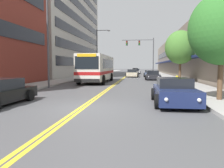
# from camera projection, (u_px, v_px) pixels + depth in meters

# --- Properties ---
(ground_plane) EXTENTS (240.00, 240.00, 0.00)m
(ground_plane) POSITION_uv_depth(u_px,v_px,m) (128.00, 75.00, 46.64)
(ground_plane) COLOR #4C4C4F
(sidewalk_left) EXTENTS (3.27, 106.00, 0.15)m
(sidewalk_left) POSITION_uv_depth(u_px,v_px,m) (95.00, 75.00, 47.53)
(sidewalk_left) COLOR #9E9B96
(sidewalk_left) RESTS_ON ground_plane
(sidewalk_right) EXTENTS (3.27, 106.00, 0.15)m
(sidewalk_right) POSITION_uv_depth(u_px,v_px,m) (162.00, 75.00, 45.74)
(sidewalk_right) COLOR #9E9B96
(sidewalk_right) RESTS_ON ground_plane
(centre_line) EXTENTS (0.34, 106.00, 0.01)m
(centre_line) POSITION_uv_depth(u_px,v_px,m) (128.00, 75.00, 46.64)
(centre_line) COLOR yellow
(centre_line) RESTS_ON ground_plane
(office_tower_left) EXTENTS (12.08, 31.92, 24.18)m
(office_tower_left) POSITION_uv_depth(u_px,v_px,m) (54.00, 17.00, 44.77)
(office_tower_left) COLOR #BCB7AD
(office_tower_left) RESTS_ON ground_plane
(storefront_row_right) EXTENTS (9.10, 68.00, 8.06)m
(storefront_row_right) POSITION_uv_depth(u_px,v_px,m) (191.00, 56.00, 44.68)
(storefront_row_right) COLOR gray
(storefront_row_right) RESTS_ON ground_plane
(city_bus) EXTENTS (2.90, 10.66, 3.12)m
(city_bus) POSITION_uv_depth(u_px,v_px,m) (98.00, 67.00, 26.00)
(city_bus) COLOR silver
(city_bus) RESTS_ON ground_plane
(car_red_parked_left_mid) EXTENTS (2.17, 4.48, 1.30)m
(car_red_parked_left_mid) POSITION_uv_depth(u_px,v_px,m) (100.00, 74.00, 39.03)
(car_red_parked_left_mid) COLOR maroon
(car_red_parked_left_mid) RESTS_ON ground_plane
(car_navy_parked_right_foreground) EXTENTS (2.08, 4.38, 1.30)m
(car_navy_parked_right_foreground) POSITION_uv_depth(u_px,v_px,m) (174.00, 92.00, 10.81)
(car_navy_parked_right_foreground) COLOR #19234C
(car_navy_parked_right_foreground) RESTS_ON ground_plane
(car_slate_blue_parked_right_mid) EXTENTS (2.01, 4.27, 1.21)m
(car_slate_blue_parked_right_mid) POSITION_uv_depth(u_px,v_px,m) (149.00, 74.00, 39.17)
(car_slate_blue_parked_right_mid) COLOR #475675
(car_slate_blue_parked_right_mid) RESTS_ON ground_plane
(car_charcoal_parked_right_far) EXTENTS (2.13, 4.70, 1.30)m
(car_charcoal_parked_right_far) POSITION_uv_depth(u_px,v_px,m) (153.00, 75.00, 30.91)
(car_charcoal_parked_right_far) COLOR #232328
(car_charcoal_parked_right_far) RESTS_ON ground_plane
(car_white_moving_lead) EXTENTS (2.07, 4.31, 1.27)m
(car_white_moving_lead) POSITION_uv_depth(u_px,v_px,m) (136.00, 71.00, 57.55)
(car_white_moving_lead) COLOR white
(car_white_moving_lead) RESTS_ON ground_plane
(car_champagne_moving_second) EXTENTS (2.12, 4.91, 1.35)m
(car_champagne_moving_second) POSITION_uv_depth(u_px,v_px,m) (132.00, 73.00, 38.81)
(car_champagne_moving_second) COLOR beige
(car_champagne_moving_second) RESTS_ON ground_plane
(car_beige_moving_third) EXTENTS (2.16, 4.33, 1.36)m
(car_beige_moving_third) POSITION_uv_depth(u_px,v_px,m) (135.00, 70.00, 66.27)
(car_beige_moving_third) COLOR #BCAD89
(car_beige_moving_third) RESTS_ON ground_plane
(traffic_signal_mast) EXTENTS (6.23, 0.38, 7.43)m
(traffic_signal_mast) POSITION_uv_depth(u_px,v_px,m) (143.00, 49.00, 43.00)
(traffic_signal_mast) COLOR #47474C
(traffic_signal_mast) RESTS_ON ground_plane
(street_lamp_left_near) EXTENTS (1.93, 0.28, 7.95)m
(street_lamp_left_near) POSITION_uv_depth(u_px,v_px,m) (50.00, 34.00, 18.67)
(street_lamp_left_near) COLOR #47474C
(street_lamp_left_near) RESTS_ON ground_plane
(street_lamp_left_far) EXTENTS (2.60, 0.28, 8.60)m
(street_lamp_left_far) POSITION_uv_depth(u_px,v_px,m) (99.00, 49.00, 40.22)
(street_lamp_left_far) COLOR #47474C
(street_lamp_left_far) RESTS_ON ground_plane
(street_tree_right_near) EXTENTS (3.34, 3.34, 5.45)m
(street_tree_right_near) POSITION_uv_depth(u_px,v_px,m) (222.00, 29.00, 11.05)
(street_tree_right_near) COLOR brown
(street_tree_right_near) RESTS_ON sidewalk_right
(street_tree_right_mid) EXTENTS (3.33, 3.33, 5.64)m
(street_tree_right_mid) POSITION_uv_depth(u_px,v_px,m) (180.00, 47.00, 23.88)
(street_tree_right_mid) COLOR brown
(street_tree_right_mid) RESTS_ON sidewalk_right
(fire_hydrant) EXTENTS (0.33, 0.25, 0.89)m
(fire_hydrant) POSITION_uv_depth(u_px,v_px,m) (177.00, 80.00, 19.90)
(fire_hydrant) COLOR yellow
(fire_hydrant) RESTS_ON sidewalk_right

